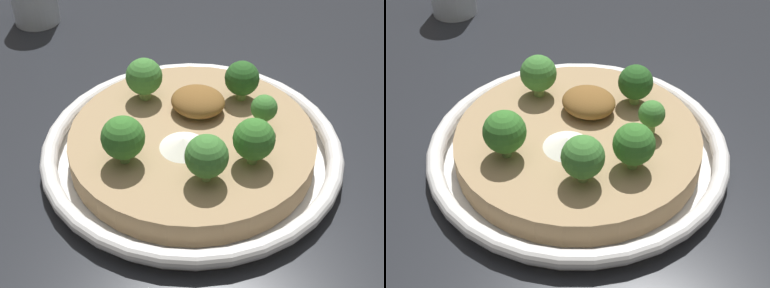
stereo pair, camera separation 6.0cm
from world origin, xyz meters
TOP-DOWN VIEW (x-y plane):
  - ground_plane at (0.00, 0.00)m, footprint 6.00×6.00m
  - risotto_bowl at (0.00, 0.00)m, footprint 0.31×0.31m
  - cheese_sprinkle at (-0.00, -0.02)m, footprint 0.05×0.05m
  - crispy_onion_garnish at (-0.01, 0.04)m, footprint 0.06×0.05m
  - broccoli_back at (0.03, 0.08)m, footprint 0.04×0.04m
  - broccoli_back_left at (-0.07, 0.04)m, footprint 0.04×0.04m
  - broccoli_back_right at (0.06, 0.04)m, footprint 0.03×0.03m
  - broccoli_front_right at (0.07, -0.02)m, footprint 0.04×0.04m
  - broccoli_front at (0.04, -0.06)m, footprint 0.04×0.04m
  - broccoli_front_left at (-0.04, -0.06)m, footprint 0.04×0.04m

SIDE VIEW (x-z plane):
  - ground_plane at x=0.00m, z-range 0.00..0.00m
  - risotto_bowl at x=0.00m, z-range 0.00..0.03m
  - cheese_sprinkle at x=0.00m, z-range 0.03..0.04m
  - crispy_onion_garnish at x=-0.01m, z-range 0.03..0.06m
  - broccoli_back_right at x=0.06m, z-range 0.04..0.08m
  - broccoli_back at x=0.03m, z-range 0.04..0.08m
  - broccoli_back_left at x=-0.07m, z-range 0.04..0.08m
  - broccoli_front_right at x=0.07m, z-range 0.04..0.08m
  - broccoli_front at x=0.04m, z-range 0.04..0.09m
  - broccoli_front_left at x=-0.04m, z-range 0.04..0.09m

